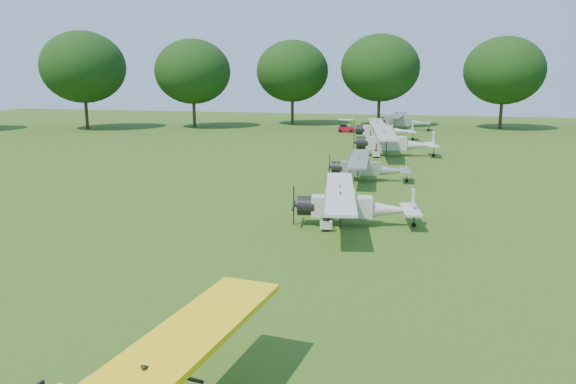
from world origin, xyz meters
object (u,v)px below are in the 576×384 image
(aircraft_6, at_px, (382,128))
(aircraft_4, at_px, (366,166))
(aircraft_5, at_px, (392,141))
(golf_cart, at_px, (346,128))
(aircraft_3, at_px, (351,203))
(aircraft_7, at_px, (402,120))

(aircraft_6, bearing_deg, aircraft_4, -95.95)
(aircraft_5, bearing_deg, aircraft_4, -102.13)
(aircraft_5, bearing_deg, golf_cart, 101.73)
(aircraft_4, xyz_separation_m, golf_cart, (-6.24, 32.82, -0.49))
(aircraft_3, xyz_separation_m, aircraft_6, (-1.57, 37.63, 0.14))
(aircraft_4, height_order, aircraft_6, aircraft_6)
(aircraft_7, height_order, golf_cart, aircraft_7)
(aircraft_4, height_order, aircraft_7, aircraft_7)
(aircraft_5, height_order, golf_cart, aircraft_5)
(aircraft_3, relative_size, aircraft_4, 1.10)
(aircraft_4, xyz_separation_m, aircraft_5, (0.94, 12.69, 0.35))
(aircraft_4, distance_m, aircraft_7, 37.55)
(aircraft_4, relative_size, aircraft_6, 0.81)
(aircraft_3, distance_m, golf_cart, 45.41)
(aircraft_3, bearing_deg, golf_cart, 89.34)
(aircraft_3, distance_m, aircraft_5, 24.77)
(aircraft_3, relative_size, aircraft_6, 0.89)
(aircraft_6, height_order, aircraft_7, aircraft_7)
(aircraft_4, relative_size, golf_cart, 4.41)
(aircraft_3, height_order, aircraft_6, aircraft_6)
(aircraft_5, relative_size, golf_cart, 5.89)
(aircraft_3, relative_size, aircraft_7, 0.88)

